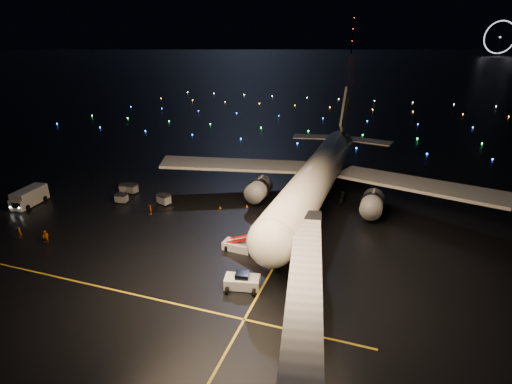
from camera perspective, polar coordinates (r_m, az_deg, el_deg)
ground at (r=342.62m, az=15.43°, el=15.96°), size 2000.00×2000.00×0.00m
lane_centre at (r=62.86m, az=6.32°, el=-3.98°), size 0.25×80.00×0.02m
lane_cross at (r=49.77m, az=-20.83°, el=-12.66°), size 60.00×0.25×0.02m
airliner at (r=69.58m, az=9.50°, el=5.68°), size 60.15×57.26×16.72m
pushback_tug at (r=46.27m, az=-1.99°, el=-12.48°), size 4.29×2.85×1.88m
belt_loader at (r=53.24m, az=-2.18°, el=-6.68°), size 7.20×2.36×3.44m
service_truck at (r=77.80m, az=-29.58°, el=-0.56°), size 3.43×8.08×2.89m
crew_a at (r=65.93m, az=-30.68°, el=-5.04°), size 0.60×0.42×1.55m
crew_b at (r=62.55m, az=-27.84°, el=-5.67°), size 0.94×0.75×1.89m
crew_c at (r=66.39m, az=-14.83°, el=-2.46°), size 0.83×0.97×1.56m
safety_cone_0 at (r=66.75m, az=-5.17°, el=-2.18°), size 0.49×0.49×0.46m
safety_cone_1 at (r=73.61m, az=-0.73°, el=0.19°), size 0.55×0.55×0.48m
safety_cone_2 at (r=67.01m, az=-1.31°, el=-1.99°), size 0.46×0.46×0.48m
safety_cone_3 at (r=87.87m, az=-10.16°, el=3.38°), size 0.48×0.48×0.52m
ferris_wheel at (r=774.70m, az=31.47°, el=18.20°), size 49.33×16.80×52.00m
radio_mast at (r=785.26m, az=13.65°, el=20.98°), size 1.80×1.80×64.00m
taxiway_lights at (r=150.99m, az=9.68°, el=10.77°), size 164.00×92.00×0.36m
baggage_cart_0 at (r=69.74m, az=-13.03°, el=-1.02°), size 2.46×2.05×1.79m
baggage_cart_1 at (r=72.43m, az=-18.66°, el=-0.85°), size 2.10×1.62×1.63m
baggage_cart_2 at (r=77.01m, az=-18.11°, el=0.54°), size 2.25×1.81×1.69m
baggage_cart_3 at (r=76.35m, az=-17.38°, el=0.48°), size 2.19×1.63×1.76m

